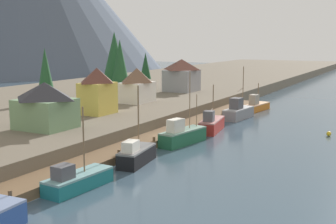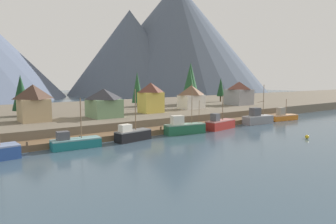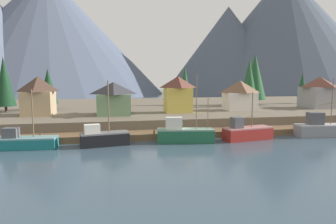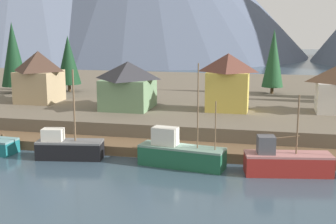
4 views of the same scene
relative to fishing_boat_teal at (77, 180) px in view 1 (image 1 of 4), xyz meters
The scene contains 18 objects.
ground_plane 30.48m from the fishing_boat_teal, 45.08° to the left, with size 400.00×400.00×1.00m, color #384C5B.
dock 21.80m from the fishing_boat_teal, ahead, with size 80.00×4.00×1.60m.
shoreline_bank 39.86m from the fishing_boat_teal, 57.35° to the left, with size 400.00×56.00×2.50m, color #665B4C.
fishing_boat_teal is the anchor object (origin of this frame).
fishing_boat_black 10.10m from the fishing_boat_teal, ahead, with size 6.81×3.23×8.99m.
fishing_boat_green 21.55m from the fishing_boat_teal, ahead, with size 8.44×3.54×9.88m.
fishing_boat_red 31.32m from the fishing_boat_teal, ahead, with size 7.96×3.71×7.25m.
fishing_boat_grey 44.07m from the fishing_boat_teal, ahead, with size 8.05×3.29×9.30m.
fishing_boat_orange 54.61m from the fishing_boat_teal, ahead, with size 8.40×3.25×5.48m.
house_white 42.73m from the fishing_boat_teal, 24.67° to the left, with size 6.75×4.74×6.40m.
house_green 19.48m from the fishing_boat_teal, 51.87° to the left, with size 6.34×7.10×6.13m.
house_yellow 29.75m from the fishing_boat_teal, 33.38° to the left, with size 5.45×4.42×7.27m.
house_grey 62.06m from the fishing_boat_teal, 17.62° to the left, with size 7.28×6.77×7.23m.
conifer_near_left 57.12m from the fishing_boat_teal, 31.44° to the left, with size 5.99×5.99×13.28m.
conifer_mid_left 70.70m from the fishing_boat_teal, 26.02° to the left, with size 2.75×2.75×8.42m.
conifer_mid_right 52.09m from the fishing_boat_teal, 29.85° to the left, with size 3.99×3.99×11.66m.
conifer_back_left 44.57m from the fishing_boat_teal, 46.96° to the left, with size 3.34×3.34×10.17m.
channel_buoy 40.37m from the fishing_boat_teal, 24.90° to the right, with size 0.70×0.70×0.70m, color gold.
Camera 1 is at (-53.58, -28.84, 14.16)m, focal length 48.26 mm.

